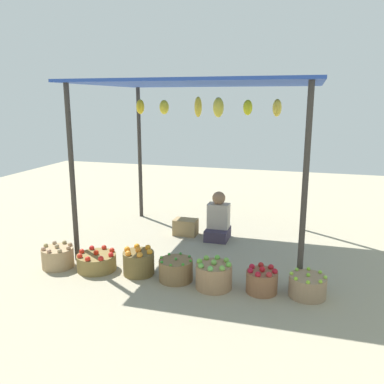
{
  "coord_description": "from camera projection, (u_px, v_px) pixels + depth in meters",
  "views": [
    {
      "loc": [
        1.54,
        -5.83,
        2.22
      ],
      "look_at": [
        0.0,
        -0.56,
        0.95
      ],
      "focal_mm": 37.94,
      "sensor_mm": 36.0,
      "label": 1
    }
  ],
  "objects": [
    {
      "name": "basket_potatoes",
      "position": [
        58.0,
        257.0,
        5.45
      ],
      "size": [
        0.42,
        0.42,
        0.32
      ],
      "color": "tan",
      "rests_on": "ground"
    },
    {
      "name": "wooden_crate_near_vendor",
      "position": [
        186.0,
        227.0,
        6.75
      ],
      "size": [
        0.38,
        0.26,
        0.26
      ],
      "primitive_type": "cube",
      "color": "#9C7E51",
      "rests_on": "ground"
    },
    {
      "name": "ground_plane",
      "position": [
        202.0,
        243.0,
        6.37
      ],
      "size": [
        14.0,
        14.0,
        0.0
      ],
      "primitive_type": "plane",
      "color": "tan"
    },
    {
      "name": "basket_red_apples",
      "position": [
        262.0,
        281.0,
        4.74
      ],
      "size": [
        0.37,
        0.37,
        0.32
      ],
      "color": "brown",
      "rests_on": "ground"
    },
    {
      "name": "basket_oranges",
      "position": [
        139.0,
        262.0,
        5.23
      ],
      "size": [
        0.4,
        0.4,
        0.37
      ],
      "color": "brown",
      "rests_on": "ground"
    },
    {
      "name": "vendor_person",
      "position": [
        218.0,
        221.0,
        6.52
      ],
      "size": [
        0.36,
        0.44,
        0.78
      ],
      "color": "#3F3548",
      "rests_on": "ground"
    },
    {
      "name": "basket_green_apples",
      "position": [
        214.0,
        275.0,
        4.85
      ],
      "size": [
        0.44,
        0.44,
        0.36
      ],
      "color": "#9D7754",
      "rests_on": "ground"
    },
    {
      "name": "basket_red_tomatoes",
      "position": [
        97.0,
        262.0,
        5.37
      ],
      "size": [
        0.51,
        0.51,
        0.27
      ],
      "color": "olive",
      "rests_on": "ground"
    },
    {
      "name": "basket_limes",
      "position": [
        307.0,
        286.0,
        4.64
      ],
      "size": [
        0.42,
        0.42,
        0.28
      ],
      "color": "#96795A",
      "rests_on": "ground"
    },
    {
      "name": "basket_green_chilies",
      "position": [
        176.0,
        270.0,
        5.06
      ],
      "size": [
        0.43,
        0.43,
        0.3
      ],
      "color": "olive",
      "rests_on": "ground"
    },
    {
      "name": "market_stall_structure",
      "position": [
        203.0,
        95.0,
        5.87
      ],
      "size": [
        3.33,
        2.57,
        2.46
      ],
      "color": "#38332D",
      "rests_on": "ground"
    }
  ]
}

